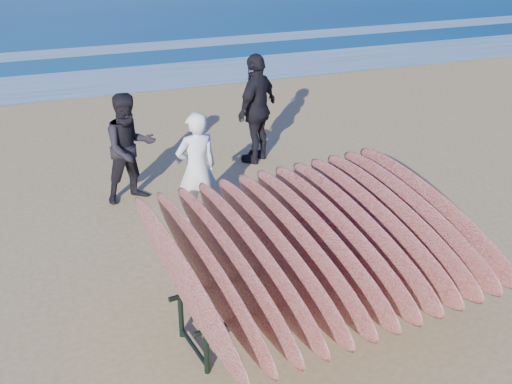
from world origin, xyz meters
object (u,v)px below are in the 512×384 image
(surfboard_rack, at_px, (319,242))
(person_dark_a, at_px, (130,148))
(person_dark_b, at_px, (257,109))
(person_white, at_px, (197,168))

(surfboard_rack, distance_m, person_dark_a, 3.87)
(person_dark_b, bearing_deg, person_dark_a, -20.07)
(surfboard_rack, xyz_separation_m, person_white, (-0.65, 2.61, -0.10))
(person_white, xyz_separation_m, person_dark_b, (1.55, 1.84, 0.13))
(surfboard_rack, bearing_deg, person_dark_b, 70.03)
(person_dark_a, bearing_deg, surfboard_rack, -82.88)
(person_dark_a, distance_m, person_dark_b, 2.46)
(surfboard_rack, distance_m, person_dark_b, 4.55)
(person_white, height_order, person_dark_a, person_dark_a)
(surfboard_rack, height_order, person_white, person_white)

